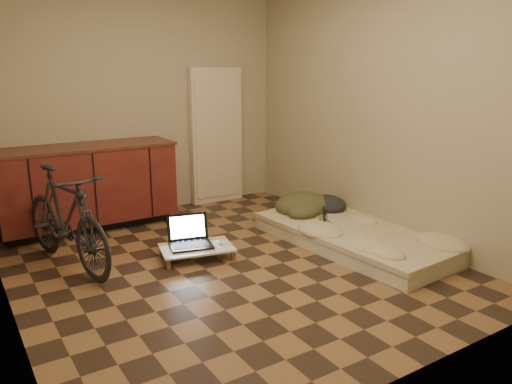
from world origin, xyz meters
TOP-DOWN VIEW (x-y plane):
  - room_shell at (0.00, 0.00)m, footprint 3.50×4.00m
  - cabinets at (-0.75, 1.70)m, footprint 1.84×0.62m
  - appliance_panel at (0.95, 1.94)m, footprint 0.70×0.10m
  - bicycle at (-1.20, 0.69)m, footprint 0.77×1.58m
  - futon at (1.30, -0.25)m, footprint 1.10×2.08m
  - clothing_pile at (1.34, 0.50)m, footprint 0.72×0.62m
  - headphones at (1.13, -0.01)m, footprint 0.35×0.35m
  - lap_desk at (-0.16, 0.28)m, footprint 0.73×0.56m
  - laptop at (-0.19, 0.36)m, footprint 0.45×0.43m
  - mouse at (0.05, 0.23)m, footprint 0.06×0.10m

SIDE VIEW (x-z plane):
  - futon at x=1.30m, z-range 0.00..0.17m
  - lap_desk at x=-0.16m, z-range 0.04..0.15m
  - mouse at x=0.05m, z-range 0.11..0.14m
  - laptop at x=-0.19m, z-range 0.03..0.29m
  - headphones at x=1.13m, z-range 0.17..0.35m
  - clothing_pile at x=1.34m, z-range 0.17..0.45m
  - cabinets at x=-0.75m, z-range 0.01..0.92m
  - bicycle at x=-1.20m, z-range 0.00..0.98m
  - appliance_panel at x=0.95m, z-range 0.00..1.70m
  - room_shell at x=0.00m, z-range 0.00..2.60m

